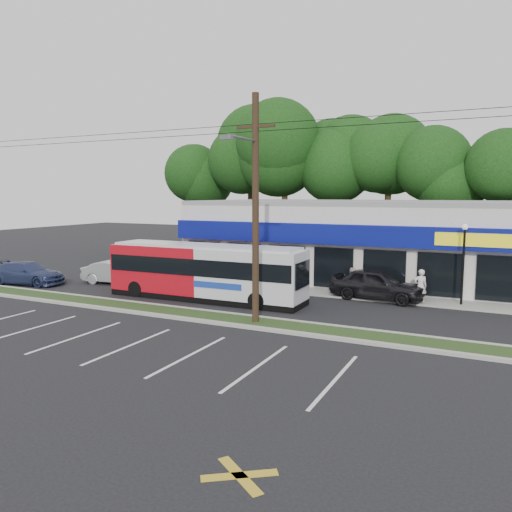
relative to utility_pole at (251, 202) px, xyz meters
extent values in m
plane|color=black|center=(-2.83, -0.93, -5.41)|extent=(120.00, 120.00, 0.00)
cube|color=#223E19|center=(-2.83, 0.07, -5.35)|extent=(40.00, 1.60, 0.12)
cube|color=#9E9E93|center=(-2.83, -0.78, -5.34)|extent=(40.00, 0.25, 0.14)
cube|color=#9E9E93|center=(-2.83, 0.92, -5.34)|extent=(40.00, 0.25, 0.14)
cube|color=#9E9E93|center=(2.17, 8.07, -5.36)|extent=(32.00, 2.20, 0.10)
cube|color=beige|center=(2.67, 15.07, -2.91)|extent=(25.00, 12.00, 5.00)
cube|color=navy|center=(2.67, 8.82, -2.01)|extent=(25.00, 0.50, 1.20)
cube|color=black|center=(2.67, 9.01, -4.01)|extent=(24.00, 0.12, 2.40)
cube|color=yellow|center=(9.67, 8.55, -2.01)|extent=(6.00, 0.06, 0.70)
cube|color=gray|center=(2.67, 15.07, -0.26)|extent=(25.00, 12.00, 0.30)
cylinder|color=black|center=(0.17, 0.07, -0.41)|extent=(0.30, 0.30, 10.00)
cube|color=black|center=(0.17, 0.07, 3.19)|extent=(1.80, 0.12, 0.12)
cylinder|color=#59595E|center=(0.17, -1.13, 2.59)|extent=(0.10, 2.40, 0.10)
cube|color=#59595E|center=(0.17, -2.43, 2.49)|extent=(0.50, 0.25, 0.15)
cylinder|color=black|center=(-2.83, 0.07, 3.29)|extent=(50.00, 0.02, 0.02)
cylinder|color=black|center=(-2.83, 0.07, 2.99)|extent=(50.00, 0.02, 0.02)
cylinder|color=black|center=(8.17, 7.87, -3.41)|extent=(0.12, 0.12, 4.00)
sphere|color=silver|center=(8.17, 7.87, -1.31)|extent=(0.30, 0.30, 0.30)
cylinder|color=black|center=(-18.83, 25.07, -2.55)|extent=(0.56, 0.56, 5.72)
sphere|color=black|center=(-18.83, 25.07, 3.04)|extent=(6.76, 6.76, 6.76)
cylinder|color=black|center=(-13.83, 25.07, -2.55)|extent=(0.56, 0.56, 5.72)
sphere|color=black|center=(-13.83, 25.07, 3.04)|extent=(6.76, 6.76, 6.76)
cylinder|color=black|center=(-8.83, 25.07, -2.55)|extent=(0.56, 0.56, 5.72)
sphere|color=black|center=(-8.83, 25.07, 3.04)|extent=(6.76, 6.76, 6.76)
cylinder|color=black|center=(-3.83, 25.07, -2.55)|extent=(0.56, 0.56, 5.72)
sphere|color=black|center=(-3.83, 25.07, 3.04)|extent=(6.76, 6.76, 6.76)
cylinder|color=black|center=(1.17, 25.07, -2.55)|extent=(0.56, 0.56, 5.72)
sphere|color=black|center=(1.17, 25.07, 3.04)|extent=(6.76, 6.76, 6.76)
cylinder|color=black|center=(6.17, 25.07, -2.55)|extent=(0.56, 0.56, 5.72)
sphere|color=black|center=(6.17, 25.07, 3.04)|extent=(6.76, 6.76, 6.76)
cube|color=#B50D1A|center=(-7.40, 3.53, -3.80)|extent=(5.64, 2.42, 2.57)
cube|color=silver|center=(-1.80, 3.61, -3.80)|extent=(5.64, 2.42, 2.57)
cube|color=black|center=(-4.60, 3.57, -5.23)|extent=(11.24, 2.45, 0.33)
cube|color=black|center=(-4.60, 3.57, -3.50)|extent=(11.02, 2.55, 0.89)
cube|color=black|center=(1.04, 3.65, -3.64)|extent=(0.09, 1.99, 1.31)
cube|color=#193899|center=(-3.18, 2.41, -4.34)|extent=(2.80, 0.07, 0.33)
cube|color=silver|center=(-4.60, 3.57, -2.47)|extent=(10.68, 2.26, 0.17)
cylinder|color=black|center=(-8.51, 2.47, -4.96)|extent=(0.90, 0.27, 0.90)
cylinder|color=black|center=(-8.54, 4.56, -4.96)|extent=(0.90, 0.27, 0.90)
cylinder|color=black|center=(-1.00, 2.58, -4.96)|extent=(0.90, 0.27, 0.90)
cylinder|color=black|center=(-1.03, 4.67, -4.96)|extent=(0.90, 0.27, 0.90)
imported|color=black|center=(3.91, 7.57, -4.55)|extent=(5.24, 2.57, 1.72)
imported|color=#999DA0|center=(-12.28, 5.21, -4.68)|extent=(4.67, 2.27, 1.47)
imported|color=navy|center=(-17.35, 2.57, -4.69)|extent=(5.23, 2.73, 1.45)
imported|color=silver|center=(6.17, 7.57, -4.49)|extent=(0.79, 0.67, 1.84)
imported|color=#BCADA9|center=(2.49, 7.57, -4.57)|extent=(0.96, 0.84, 1.69)
camera|label=1|loc=(9.67, -19.42, 0.33)|focal=35.00mm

